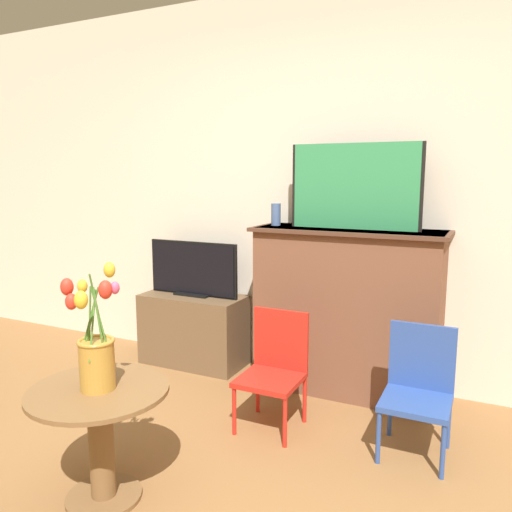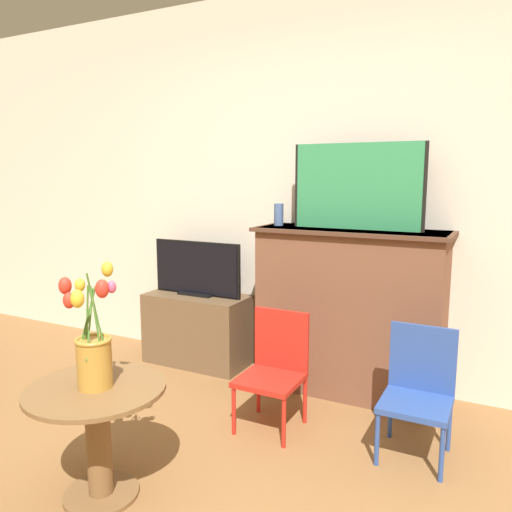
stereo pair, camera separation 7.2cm
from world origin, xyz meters
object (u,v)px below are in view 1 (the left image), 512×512
tv_monitor (193,270)px  chair_red (275,365)px  painting (355,186)px  vase_tulips (95,349)px  chair_blue (418,385)px

tv_monitor → chair_red: bearing=-33.0°
painting → tv_monitor: (-1.21, -0.01, -0.63)m
chair_red → vase_tulips: bearing=-113.4°
chair_blue → vase_tulips: 1.62m
chair_red → chair_blue: bearing=4.5°
chair_red → tv_monitor: bearing=147.0°
chair_blue → vase_tulips: bearing=-139.4°
painting → chair_blue: painting is taller
chair_red → vase_tulips: vase_tulips is taller
chair_red → chair_blue: size_ratio=1.00×
painting → chair_blue: (0.51, -0.56, -1.01)m
painting → tv_monitor: 1.37m
tv_monitor → vase_tulips: vase_tulips is taller
chair_red → vase_tulips: 1.11m
chair_blue → chair_red: bearing=-175.5°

